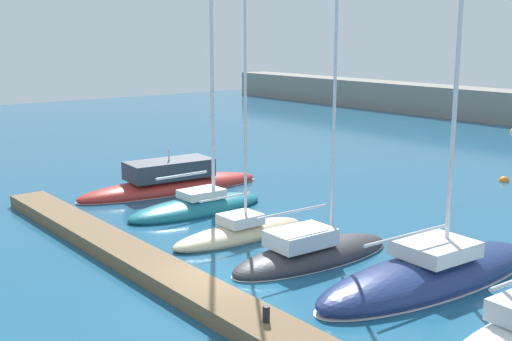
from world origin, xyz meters
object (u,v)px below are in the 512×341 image
object	(u,v)px
sailboat_charcoal_fourth	(312,254)
sailboat_navy_fifth	(431,273)
mooring_buoy_orange	(504,181)
sailboat_sand_third	(240,231)
dock_bollard	(266,314)
sailboat_teal_second	(197,204)
motorboat_red_nearest	(171,183)

from	to	relation	value
sailboat_charcoal_fourth	sailboat_navy_fifth	bearing A→B (deg)	-66.67
sailboat_charcoal_fourth	mooring_buoy_orange	bearing A→B (deg)	11.42
sailboat_sand_third	sailboat_charcoal_fourth	bearing A→B (deg)	-82.80
sailboat_sand_third	dock_bollard	size ratio (longest dim) A/B	25.29
sailboat_navy_fifth	sailboat_charcoal_fourth	bearing A→B (deg)	113.96
sailboat_navy_fifth	sailboat_sand_third	bearing A→B (deg)	107.48
sailboat_teal_second	mooring_buoy_orange	bearing A→B (deg)	-18.02
sailboat_teal_second	dock_bollard	xyz separation A→B (m)	(12.00, -5.67, 0.41)
sailboat_charcoal_fourth	dock_bollard	xyz separation A→B (m)	(3.87, -5.26, 0.50)
sailboat_sand_third	dock_bollard	bearing A→B (deg)	-122.50
sailboat_charcoal_fourth	dock_bollard	bearing A→B (deg)	-141.64
sailboat_charcoal_fourth	dock_bollard	distance (m)	6.55
sailboat_teal_second	sailboat_sand_third	world-z (taller)	sailboat_teal_second
sailboat_charcoal_fourth	sailboat_navy_fifth	xyz separation A→B (m)	(4.01, 1.57, 0.09)
motorboat_red_nearest	mooring_buoy_orange	distance (m)	18.17
motorboat_red_nearest	sailboat_charcoal_fourth	xyz separation A→B (m)	(12.30, -1.55, -0.15)
sailboat_teal_second	sailboat_charcoal_fourth	size ratio (longest dim) A/B	1.29
sailboat_teal_second	sailboat_navy_fifth	world-z (taller)	sailboat_navy_fifth
motorboat_red_nearest	sailboat_navy_fifth	bearing A→B (deg)	-85.33
motorboat_red_nearest	mooring_buoy_orange	world-z (taller)	motorboat_red_nearest
motorboat_red_nearest	sailboat_charcoal_fourth	world-z (taller)	sailboat_charcoal_fourth
motorboat_red_nearest	sailboat_navy_fifth	size ratio (longest dim) A/B	0.66
sailboat_navy_fifth	mooring_buoy_orange	size ratio (longest dim) A/B	27.43
dock_bollard	motorboat_red_nearest	bearing A→B (deg)	157.16
motorboat_red_nearest	sailboat_sand_third	bearing A→B (deg)	-98.63
sailboat_teal_second	dock_bollard	distance (m)	13.28
motorboat_red_nearest	sailboat_teal_second	xyz separation A→B (m)	(4.18, -1.14, -0.06)
sailboat_sand_third	mooring_buoy_orange	size ratio (longest dim) A/B	19.49
motorboat_red_nearest	sailboat_teal_second	distance (m)	4.33
mooring_buoy_orange	dock_bollard	xyz separation A→B (m)	(6.71, -22.32, 0.74)
sailboat_navy_fifth	mooring_buoy_orange	xyz separation A→B (m)	(-6.84, 15.50, -0.32)
sailboat_sand_third	motorboat_red_nearest	bearing A→B (deg)	76.59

